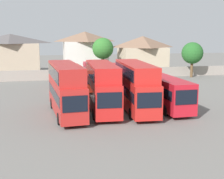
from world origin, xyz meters
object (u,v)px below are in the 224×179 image
(bus_7, at_px, (117,75))
(bus_1, at_px, (66,87))
(bus_3, at_px, (135,84))
(bus_6, at_px, (97,75))
(bus_4, at_px, (164,90))
(bus_5, at_px, (74,76))
(house_terrace_right, at_px, (143,53))
(house_terrace_left, at_px, (11,54))
(tree_left_of_lot, at_px, (192,53))
(bus_2, at_px, (102,85))
(house_terrace_centre, at_px, (85,52))
(tree_behind_wall, at_px, (103,49))

(bus_7, bearing_deg, bus_1, -34.89)
(bus_3, xyz_separation_m, bus_6, (-1.59, 14.62, -0.85))
(bus_4, relative_size, bus_5, 1.04)
(bus_6, height_order, house_terrace_right, house_terrace_right)
(bus_5, distance_m, house_terrace_left, 22.40)
(bus_4, height_order, tree_left_of_lot, tree_left_of_lot)
(bus_1, distance_m, tree_left_of_lot, 33.82)
(bus_6, bearing_deg, house_terrace_right, 144.78)
(bus_2, bearing_deg, bus_1, -77.54)
(bus_1, distance_m, house_terrace_centre, 34.04)
(bus_2, relative_size, bus_4, 0.98)
(bus_4, distance_m, tree_behind_wall, 26.90)
(house_terrace_left, bearing_deg, bus_2, -70.54)
(bus_4, bearing_deg, tree_behind_wall, -177.21)
(house_terrace_left, bearing_deg, tree_behind_wall, -22.45)
(bus_6, distance_m, tree_behind_wall, 13.27)
(bus_6, bearing_deg, house_terrace_left, -145.09)
(house_terrace_left, distance_m, house_terrace_right, 27.02)
(bus_2, xyz_separation_m, tree_behind_wall, (5.20, 26.69, 2.43))
(bus_2, xyz_separation_m, bus_5, (-1.51, 14.05, -0.94))
(tree_behind_wall, bearing_deg, bus_6, -104.65)
(bus_4, bearing_deg, bus_2, -90.50)
(bus_4, height_order, bus_7, bus_4)
(bus_5, bearing_deg, house_terrace_left, -155.06)
(bus_6, distance_m, bus_7, 3.08)
(bus_2, height_order, bus_3, bus_3)
(bus_4, distance_m, house_terrace_centre, 33.10)
(bus_2, height_order, bus_7, bus_2)
(bus_6, bearing_deg, bus_5, -87.33)
(bus_7, distance_m, tree_left_of_lot, 18.25)
(bus_3, bearing_deg, bus_2, -92.36)
(bus_4, distance_m, tree_left_of_lot, 26.43)
(house_terrace_centre, xyz_separation_m, house_terrace_right, (12.40, 0.41, -0.46))
(bus_2, height_order, house_terrace_left, house_terrace_left)
(bus_4, xyz_separation_m, bus_7, (-1.91, 14.00, -0.07))
(bus_2, height_order, tree_behind_wall, tree_behind_wall)
(house_terrace_left, bearing_deg, house_terrace_centre, -3.81)
(bus_3, xyz_separation_m, tree_left_of_lot, (17.61, 22.56, 1.62))
(bus_4, bearing_deg, tree_left_of_lot, 146.37)
(house_terrace_left, xyz_separation_m, tree_behind_wall, (17.13, -7.08, 1.20))
(bus_1, relative_size, house_terrace_right, 1.09)
(bus_7, xyz_separation_m, tree_left_of_lot, (16.13, 8.14, 2.58))
(bus_7, xyz_separation_m, tree_behind_wall, (0.19, 12.64, 3.37))
(bus_5, height_order, house_terrace_right, house_terrace_right)
(bus_5, relative_size, house_terrace_centre, 1.16)
(bus_2, bearing_deg, house_terrace_right, 159.02)
(bus_5, height_order, tree_left_of_lot, tree_left_of_lot)
(tree_left_of_lot, relative_size, tree_behind_wall, 0.89)
(bus_3, bearing_deg, tree_left_of_lot, 145.71)
(tree_left_of_lot, bearing_deg, tree_behind_wall, 164.24)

